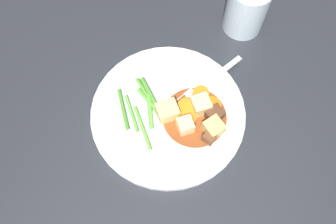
% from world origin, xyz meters
% --- Properties ---
extents(ground_plane, '(3.00, 3.00, 0.00)m').
position_xyz_m(ground_plane, '(0.00, 0.00, 0.00)').
color(ground_plane, '#26282D').
extents(dinner_plate, '(0.28, 0.28, 0.01)m').
position_xyz_m(dinner_plate, '(0.00, 0.00, 0.01)').
color(dinner_plate, white).
rests_on(dinner_plate, ground_plane).
extents(stew_sauce, '(0.11, 0.11, 0.00)m').
position_xyz_m(stew_sauce, '(0.05, 0.00, 0.01)').
color(stew_sauce, brown).
rests_on(stew_sauce, dinner_plate).
extents(carrot_slice_0, '(0.05, 0.05, 0.01)m').
position_xyz_m(carrot_slice_0, '(0.03, 0.01, 0.02)').
color(carrot_slice_0, orange).
rests_on(carrot_slice_0, dinner_plate).
extents(carrot_slice_1, '(0.04, 0.04, 0.01)m').
position_xyz_m(carrot_slice_1, '(0.05, 0.04, 0.02)').
color(carrot_slice_1, orange).
rests_on(carrot_slice_1, dinner_plate).
extents(carrot_slice_2, '(0.04, 0.04, 0.01)m').
position_xyz_m(carrot_slice_2, '(0.07, 0.03, 0.02)').
color(carrot_slice_2, orange).
rests_on(carrot_slice_2, dinner_plate).
extents(carrot_slice_3, '(0.04, 0.04, 0.01)m').
position_xyz_m(carrot_slice_3, '(0.04, -0.01, 0.02)').
color(carrot_slice_3, orange).
rests_on(carrot_slice_3, dinner_plate).
extents(potato_chunk_0, '(0.05, 0.05, 0.03)m').
position_xyz_m(potato_chunk_0, '(0.00, -0.01, 0.03)').
color(potato_chunk_0, '#E5CC7A').
rests_on(potato_chunk_0, dinner_plate).
extents(potato_chunk_1, '(0.03, 0.03, 0.03)m').
position_xyz_m(potato_chunk_1, '(0.04, -0.02, 0.03)').
color(potato_chunk_1, '#EAD68C').
rests_on(potato_chunk_1, dinner_plate).
extents(potato_chunk_2, '(0.04, 0.04, 0.03)m').
position_xyz_m(potato_chunk_2, '(0.08, -0.02, 0.03)').
color(potato_chunk_2, '#DBBC6B').
rests_on(potato_chunk_2, dinner_plate).
extents(potato_chunk_3, '(0.04, 0.04, 0.03)m').
position_xyz_m(potato_chunk_3, '(0.05, 0.02, 0.03)').
color(potato_chunk_3, '#EAD68C').
rests_on(potato_chunk_3, dinner_plate).
extents(meat_chunk_0, '(0.03, 0.03, 0.02)m').
position_xyz_m(meat_chunk_0, '(0.08, -0.03, 0.02)').
color(meat_chunk_0, brown).
rests_on(meat_chunk_0, dinner_plate).
extents(meat_chunk_1, '(0.04, 0.04, 0.02)m').
position_xyz_m(meat_chunk_1, '(0.08, 0.01, 0.03)').
color(meat_chunk_1, '#56331E').
rests_on(meat_chunk_1, dinner_plate).
extents(green_bean_0, '(0.05, 0.05, 0.01)m').
position_xyz_m(green_bean_0, '(-0.04, 0.03, 0.02)').
color(green_bean_0, '#4C8E33').
rests_on(green_bean_0, dinner_plate).
extents(green_bean_1, '(0.04, 0.07, 0.01)m').
position_xyz_m(green_bean_1, '(-0.06, -0.02, 0.02)').
color(green_bean_1, '#66AD42').
rests_on(green_bean_1, dinner_plate).
extents(green_bean_2, '(0.03, 0.06, 0.01)m').
position_xyz_m(green_bean_2, '(-0.03, -0.01, 0.02)').
color(green_bean_2, '#66AD42').
rests_on(green_bean_2, dinner_plate).
extents(green_bean_3, '(0.05, 0.08, 0.01)m').
position_xyz_m(green_bean_3, '(-0.04, -0.04, 0.02)').
color(green_bean_3, '#66AD42').
rests_on(green_bean_3, dinner_plate).
extents(green_bean_4, '(0.04, 0.07, 0.01)m').
position_xyz_m(green_bean_4, '(-0.08, -0.01, 0.02)').
color(green_bean_4, '#4C8E33').
rests_on(green_bean_4, dinner_plate).
extents(green_bean_5, '(0.05, 0.04, 0.01)m').
position_xyz_m(green_bean_5, '(-0.04, 0.01, 0.02)').
color(green_bean_5, '#599E38').
rests_on(green_bean_5, dinner_plate).
extents(green_bean_6, '(0.06, 0.07, 0.01)m').
position_xyz_m(green_bean_6, '(-0.04, 0.02, 0.02)').
color(green_bean_6, '#599E38').
rests_on(green_bean_6, dinner_plate).
extents(fork, '(0.12, 0.15, 0.00)m').
position_xyz_m(fork, '(0.05, 0.06, 0.02)').
color(fork, silver).
rests_on(fork, dinner_plate).
extents(water_glass, '(0.08, 0.08, 0.10)m').
position_xyz_m(water_glass, '(0.10, 0.23, 0.05)').
color(water_glass, silver).
rests_on(water_glass, ground_plane).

